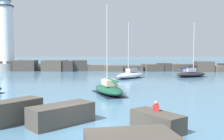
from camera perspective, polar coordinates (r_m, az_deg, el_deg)
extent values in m
plane|color=teal|center=(14.19, -4.99, -13.96)|extent=(600.00, 600.00, 0.00)
cube|color=teal|center=(121.03, 1.72, 1.82)|extent=(400.00, 116.00, 0.01)
cube|color=#383330|center=(66.63, -22.11, 0.89)|extent=(4.88, 3.73, 2.41)
cube|color=#4C443D|center=(65.43, -19.05, 0.98)|extent=(5.67, 6.11, 2.57)
cube|color=#423D38|center=(65.05, -15.54, 0.60)|extent=(3.99, 4.62, 1.58)
cube|color=#4C443D|center=(62.92, -12.81, 0.99)|extent=(5.79, 6.02, 2.58)
cube|color=#383330|center=(61.83, -10.16, 0.93)|extent=(3.54, 4.73, 2.47)
cube|color=#423D38|center=(62.68, -7.52, 1.05)|extent=(4.64, 5.98, 2.60)
cube|color=brown|center=(61.86, -4.15, 0.50)|extent=(5.32, 3.81, 1.43)
cube|color=brown|center=(60.39, 0.20, 0.42)|extent=(4.95, 4.71, 1.41)
cube|color=#4C443D|center=(61.70, 4.63, 0.46)|extent=(5.23, 4.41, 1.36)
cube|color=#4C443D|center=(61.59, 9.22, 0.55)|extent=(5.22, 5.15, 1.66)
cube|color=#383330|center=(62.55, 11.78, 0.67)|extent=(3.87, 4.23, 1.88)
cube|color=#4C443D|center=(62.26, 14.74, 0.54)|extent=(4.04, 5.07, 1.73)
cube|color=#383330|center=(62.70, 17.38, 0.48)|extent=(4.78, 5.87, 1.66)
cube|color=#4C443D|center=(63.20, 20.22, 0.78)|extent=(4.07, 4.60, 2.40)
cube|color=brown|center=(64.28, 22.90, 0.31)|extent=(3.66, 5.91, 1.38)
cylinder|color=gray|center=(66.81, -22.81, 0.61)|extent=(4.48, 4.48, 1.80)
cylinder|color=white|center=(66.86, -22.99, 7.32)|extent=(3.32, 3.32, 13.84)
cylinder|color=#232328|center=(67.69, -23.15, 13.28)|extent=(3.81, 3.81, 0.25)
cylinder|color=silver|center=(67.81, -23.17, 13.86)|extent=(2.32, 2.32, 1.15)
cube|color=#4C443D|center=(16.85, -21.40, -8.81)|extent=(3.05, 3.47, 1.44)
cube|color=#4C443D|center=(15.74, -11.42, -9.92)|extent=(3.91, 4.00, 1.22)
cube|color=#4C443D|center=(14.63, 10.23, -11.41)|extent=(3.02, 3.34, 1.00)
ellipsoid|color=white|center=(43.14, 4.19, -1.22)|extent=(5.76, 6.27, 1.04)
cube|color=black|center=(43.19, 4.19, -1.89)|extent=(5.51, 5.99, 0.03)
cube|color=#B2B2B7|center=(43.33, 4.47, -0.09)|extent=(2.09, 2.19, 0.64)
cylinder|color=silver|center=(42.60, 3.80, 5.13)|extent=(0.12, 0.12, 8.50)
cylinder|color=#BCBCC1|center=(44.09, 5.28, 0.28)|extent=(2.44, 2.82, 0.10)
cube|color=#4C4C51|center=(44.09, 5.28, 0.41)|extent=(2.16, 2.47, 0.20)
ellipsoid|color=#195138|center=(26.52, -0.79, -4.51)|extent=(4.41, 6.64, 0.96)
cube|color=black|center=(26.59, -0.79, -5.49)|extent=(4.25, 6.33, 0.03)
cube|color=beige|center=(26.12, -0.57, -2.87)|extent=(1.84, 2.20, 0.64)
cylinder|color=silver|center=(26.70, -1.12, 5.75)|extent=(0.12, 0.12, 8.52)
cylinder|color=#BCBCC1|center=(25.22, 0.11, -2.59)|extent=(1.37, 3.23, 0.10)
cube|color=#1E664C|center=(25.21, 0.11, -2.36)|extent=(1.27, 2.79, 0.20)
ellipsoid|color=black|center=(47.77, 17.64, -0.95)|extent=(6.54, 4.74, 0.96)
cube|color=black|center=(47.81, 17.63, -1.50)|extent=(6.25, 4.57, 0.03)
cube|color=#B2B2B7|center=(47.52, 17.38, 0.00)|extent=(2.22, 1.98, 0.64)
cylinder|color=silver|center=(47.92, 18.19, 4.92)|extent=(0.12, 0.12, 8.84)
cylinder|color=#BCBCC1|center=(46.94, 16.52, 0.25)|extent=(3.08, 1.47, 0.10)
cube|color=navy|center=(46.93, 16.53, 0.37)|extent=(2.67, 1.35, 0.20)
cylinder|color=#282833|center=(14.93, 9.63, -11.54)|extent=(0.14, 0.14, 0.78)
cylinder|color=#282833|center=(14.96, 10.33, -11.52)|extent=(0.14, 0.14, 0.78)
cube|color=red|center=(14.78, 10.01, -8.92)|extent=(0.36, 0.22, 0.62)
sphere|color=tan|center=(14.69, 10.03, -7.35)|extent=(0.21, 0.21, 0.21)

